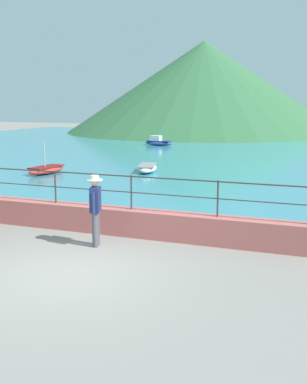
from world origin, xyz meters
The scene contains 9 objects.
ground_plane centered at (0.00, 0.00, 0.00)m, with size 120.00×120.00×0.00m, color gray.
promenade_wall centered at (0.00, 3.20, 0.35)m, with size 20.00×0.56×0.70m, color #BC605B.
railing centered at (0.00, 3.20, 1.34)m, with size 18.44×0.04×0.90m.
lake_water centered at (0.00, 25.84, 0.03)m, with size 64.00×44.32×0.06m, color teal.
hill_main centered at (-9.79, 45.60, 5.01)m, with size 30.71×30.71×10.02m, color #33663D.
person_walking centered at (-0.42, 2.00, 0.98)m, with size 0.38×0.55×1.75m.
boat_0 centered at (-3.80, 13.75, 0.26)m, with size 1.51×2.46×0.36m.
boat_1 centered at (-8.38, 27.46, 0.33)m, with size 2.34×1.01×0.76m.
boat_5 centered at (-8.08, 11.43, 0.26)m, with size 1.15×2.39×1.58m.
Camera 1 is at (5.02, -8.16, 3.49)m, focal length 45.40 mm.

